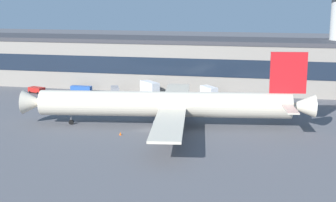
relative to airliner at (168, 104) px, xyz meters
The scene contains 10 objects.
ground_plane 7.68m from the airliner, 129.69° to the right, with size 600.00×600.00×0.00m, color #56565B.
terminal_building 47.66m from the airliner, 94.43° to the left, with size 151.09×18.64×15.92m.
airliner is the anchor object (origin of this frame).
belt_loader 48.77m from the airliner, 135.52° to the left, with size 6.45×2.23×1.95m.
crew_van 39.44m from the airliner, 125.91° to the left, with size 3.98×5.65×2.55m.
baggage_tug 39.59m from the airliner, 54.11° to the left, with size 3.56×4.12×1.85m.
stair_truck 32.98m from the airliner, 81.14° to the left, with size 5.66×6.16×3.55m.
pushback_tractor 56.40m from the airliner, 147.60° to the left, with size 5.37×3.98×1.75m.
catering_truck 36.01m from the airliner, 110.94° to the left, with size 6.88×6.98×4.15m.
traffic_cone_0 13.58m from the airliner, 131.43° to the right, with size 0.54×0.54×0.67m, color #F2590C.
Camera 1 is at (26.76, -104.06, 29.40)m, focal length 53.82 mm.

